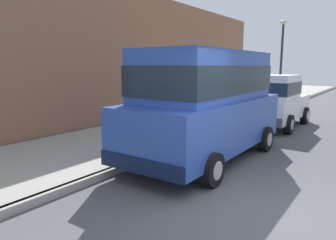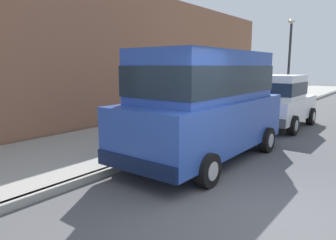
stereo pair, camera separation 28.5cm
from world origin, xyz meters
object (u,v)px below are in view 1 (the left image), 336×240
Objects in this scene: car_white_hatchback at (273,100)px; fire_hydrant at (194,121)px; car_blue_van at (206,101)px; street_lamp at (282,52)px; dog_grey at (118,130)px.

car_white_hatchback is 3.49m from fire_hydrant.
car_blue_van reaches higher than fire_hydrant.
fire_hydrant is 0.16× the size of street_lamp.
car_white_hatchback is 6.24m from street_lamp.
fire_hydrant is at bearing 127.53° from car_blue_van.
car_blue_van is 6.76× the size of fire_hydrant.
street_lamp is at bearing 89.35° from fire_hydrant.
car_blue_van is 2.56m from fire_hydrant.
street_lamp reaches higher than fire_hydrant.
car_blue_van reaches higher than dog_grey.
car_white_hatchback is (0.05, 5.01, -0.42)m from car_blue_van.
street_lamp reaches higher than dog_grey.
dog_grey is at bearing -117.64° from fire_hydrant.
car_blue_van is 1.29× the size of car_white_hatchback.
fire_hydrant is at bearing 62.36° from dog_grey.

